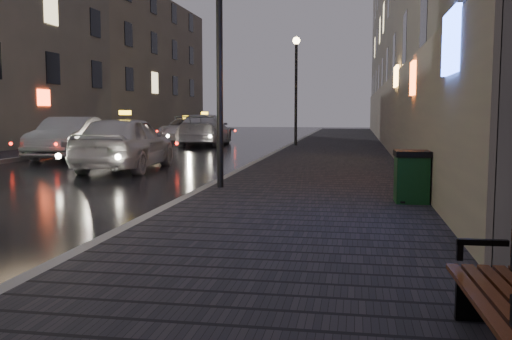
% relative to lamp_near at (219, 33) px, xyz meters
% --- Properties ---
extents(sidewalk, '(4.60, 58.00, 0.15)m').
position_rel_lamp_near_xyz_m(sidewalk, '(2.05, 15.00, -3.41)').
color(sidewalk, black).
rests_on(sidewalk, ground).
extents(curb, '(0.20, 58.00, 0.15)m').
position_rel_lamp_near_xyz_m(curb, '(-0.35, 15.00, -3.41)').
color(curb, slate).
rests_on(curb, ground).
extents(sidewalk_far, '(2.40, 58.00, 0.15)m').
position_rel_lamp_near_xyz_m(sidewalk_far, '(-10.55, 15.00, -3.41)').
color(sidewalk_far, black).
rests_on(sidewalk_far, ground).
extents(curb_far, '(0.20, 58.00, 0.15)m').
position_rel_lamp_near_xyz_m(curb_far, '(-9.25, 15.00, -3.41)').
color(curb_far, slate).
rests_on(curb_far, ground).
extents(building_near, '(1.80, 50.00, 13.00)m').
position_rel_lamp_near_xyz_m(building_near, '(5.25, 19.00, 3.01)').
color(building_near, '#605B54').
rests_on(building_near, ground).
extents(building_far_c, '(6.00, 22.00, 11.00)m').
position_rel_lamp_near_xyz_m(building_far_c, '(-15.35, 33.00, 2.01)').
color(building_far_c, '#6B6051').
rests_on(building_far_c, ground).
extents(lamp_near, '(0.36, 0.36, 5.28)m').
position_rel_lamp_near_xyz_m(lamp_near, '(0.00, 0.00, 0.00)').
color(lamp_near, black).
rests_on(lamp_near, sidewalk).
extents(lamp_far, '(0.36, 0.36, 5.28)m').
position_rel_lamp_near_xyz_m(lamp_far, '(0.00, 16.00, 0.00)').
color(lamp_far, black).
rests_on(lamp_far, sidewalk).
extents(trash_bin, '(0.65, 0.65, 0.96)m').
position_rel_lamp_near_xyz_m(trash_bin, '(3.95, -1.46, -2.85)').
color(trash_bin, black).
rests_on(trash_bin, sidewalk).
extents(taxi_near, '(2.34, 5.13, 1.71)m').
position_rel_lamp_near_xyz_m(taxi_near, '(-4.09, 4.51, -2.63)').
color(taxi_near, silver).
rests_on(taxi_near, ground).
extents(car_left_mid, '(2.24, 5.03, 1.60)m').
position_rel_lamp_near_xyz_m(car_left_mid, '(-8.04, 8.37, -2.69)').
color(car_left_mid, '#A4A3AB').
rests_on(car_left_mid, ground).
extents(taxi_mid, '(2.81, 5.89, 1.66)m').
position_rel_lamp_near_xyz_m(taxi_mid, '(-5.05, 17.48, -2.66)').
color(taxi_mid, '#B9B9C0').
rests_on(taxi_mid, ground).
extents(taxi_far, '(2.38, 5.11, 1.42)m').
position_rel_lamp_near_xyz_m(taxi_far, '(-7.27, 21.35, -2.78)').
color(taxi_far, silver).
rests_on(taxi_far, ground).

